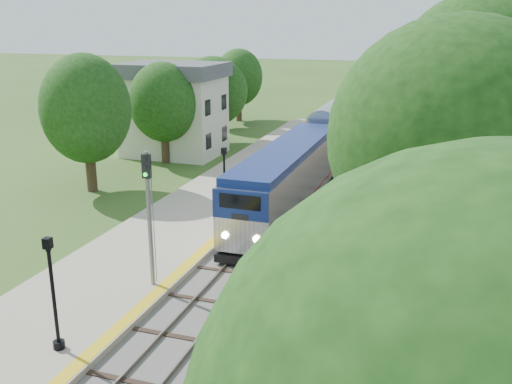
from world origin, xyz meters
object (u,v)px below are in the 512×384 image
(signal_platform, at_px, (149,205))
(signal_farside, at_px, (397,157))
(signal_gantry, at_px, (394,79))
(lamppost_mid, at_px, (54,301))
(station_building, at_px, (174,109))
(lamppost_far, at_px, (224,186))
(train, at_px, (371,102))

(signal_platform, relative_size, signal_farside, 0.93)
(signal_gantry, distance_m, lamppost_mid, 55.77)
(station_building, relative_size, lamppost_mid, 2.06)
(signal_gantry, bearing_deg, lamppost_far, -98.03)
(station_building, distance_m, signal_platform, 27.12)
(train, bearing_deg, signal_platform, -93.40)
(signal_gantry, relative_size, lamppost_far, 2.03)
(signal_gantry, bearing_deg, train, -159.79)
(lamppost_far, bearing_deg, signal_farside, 17.92)
(signal_farside, bearing_deg, station_building, 148.69)
(station_building, xyz_separation_m, signal_gantry, (16.47, 24.99, 0.73))
(lamppost_far, bearing_deg, lamppost_mid, -91.34)
(station_building, height_order, train, station_building)
(train, bearing_deg, lamppost_mid, -93.75)
(station_building, relative_size, signal_farside, 1.35)
(signal_platform, bearing_deg, lamppost_far, 91.91)
(train, relative_size, lamppost_far, 22.49)
(signal_gantry, xyz_separation_m, lamppost_mid, (-6.04, -55.38, -2.58))
(train, distance_m, lamppost_far, 39.54)
(signal_gantry, xyz_separation_m, signal_farside, (3.73, -37.28, -0.79))
(station_building, distance_m, train, 27.92)
(signal_gantry, bearing_deg, lamppost_mid, -96.22)
(signal_gantry, relative_size, lamppost_mid, 2.01)
(signal_platform, bearing_deg, signal_gantry, 83.84)
(train, xyz_separation_m, lamppost_far, (-3.21, -39.41, 0.10))
(signal_gantry, height_order, signal_platform, signal_platform)
(station_building, xyz_separation_m, lamppost_mid, (10.43, -30.39, -1.85))
(lamppost_far, bearing_deg, signal_platform, -88.09)
(lamppost_mid, xyz_separation_m, signal_platform, (0.67, 5.65, 1.79))
(signal_gantry, bearing_deg, signal_farside, -84.29)
(lamppost_mid, relative_size, signal_farside, 0.65)
(lamppost_mid, bearing_deg, signal_farside, 61.65)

